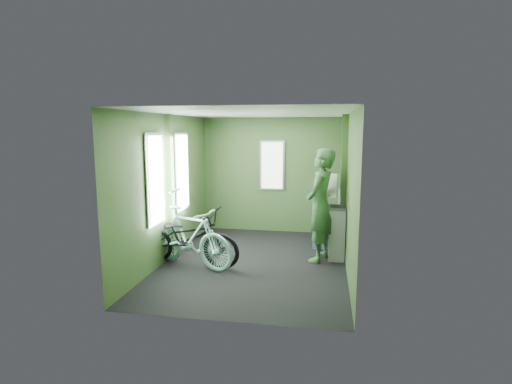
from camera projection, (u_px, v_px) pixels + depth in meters
room at (253, 171)px, 6.10m from camera, size 4.00×4.02×2.31m
bicycle_black at (188, 265)px, 6.12m from camera, size 1.77×0.94×0.95m
bicycle_mint at (190, 267)px, 6.05m from camera, size 1.63×1.06×0.96m
passenger at (320, 205)px, 6.24m from camera, size 0.59×0.76×1.78m
waste_box at (337, 233)px, 6.36m from camera, size 0.25×0.35×0.86m
bench_seat at (329, 228)px, 7.30m from camera, size 0.52×0.92×0.97m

